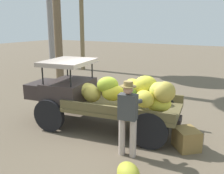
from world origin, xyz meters
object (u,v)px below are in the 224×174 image
Objects in this scene: farmer at (128,114)px; wooden_crate at (186,139)px; loose_banana_bunch at (128,173)px; truck at (101,95)px.

farmer is 1.64m from wooden_crate.
wooden_crate is at bearing -107.55° from loose_banana_bunch.
loose_banana_bunch is (-0.48, 0.92, -0.79)m from farmer.
truck is at bearing 44.42° from farmer.
wooden_crate is (-1.08, -0.99, -0.74)m from farmer.
loose_banana_bunch is (-1.83, 1.95, -0.77)m from truck.
truck is 8.34× the size of loose_banana_bunch.
truck is 1.70m from farmer.
truck reaches higher than wooden_crate.
wooden_crate is at bearing 170.51° from truck.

